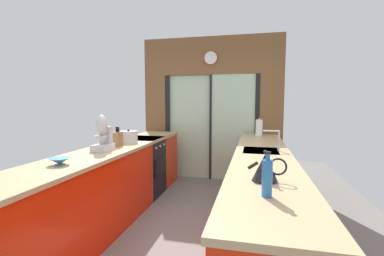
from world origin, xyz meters
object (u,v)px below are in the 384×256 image
at_px(knife_block, 118,139).
at_px(paper_towel_roll, 259,128).
at_px(soap_bottle, 267,177).
at_px(stock_pot, 129,137).
at_px(oven_range, 143,167).
at_px(mixing_bowl_far, 60,161).
at_px(stand_mixer, 103,137).
at_px(kettle, 265,167).

bearing_deg(knife_block, paper_towel_roll, 39.85).
height_order(knife_block, paper_towel_roll, paper_towel_roll).
bearing_deg(knife_block, soap_bottle, -39.59).
distance_m(stock_pot, soap_bottle, 2.51).
relative_size(soap_bottle, paper_towel_roll, 0.90).
bearing_deg(oven_range, mixing_bowl_far, -89.44).
relative_size(knife_block, stock_pot, 1.00).
relative_size(stand_mixer, soap_bottle, 1.53).
relative_size(oven_range, mixing_bowl_far, 4.81).
height_order(mixing_bowl_far, paper_towel_roll, paper_towel_roll).
bearing_deg(mixing_bowl_far, knife_block, 90.00).
xyz_separation_m(knife_block, kettle, (1.78, -1.14, 0.01)).
bearing_deg(stand_mixer, stock_pot, 90.00).
height_order(stock_pot, soap_bottle, soap_bottle).
bearing_deg(stock_pot, stand_mixer, -90.00).
height_order(knife_block, soap_bottle, soap_bottle).
relative_size(kettle, paper_towel_roll, 0.91).
relative_size(stock_pot, soap_bottle, 0.93).
distance_m(mixing_bowl_far, kettle, 1.79).
relative_size(kettle, soap_bottle, 1.01).
xyz_separation_m(stock_pot, kettle, (1.78, -1.44, 0.02)).
bearing_deg(soap_bottle, paper_towel_roll, 90.00).
relative_size(oven_range, paper_towel_roll, 3.04).
bearing_deg(oven_range, kettle, -47.41).
xyz_separation_m(kettle, soap_bottle, (-0.00, -0.33, 0.02)).
bearing_deg(mixing_bowl_far, stock_pot, 90.00).
bearing_deg(kettle, stand_mixer, 155.87).
bearing_deg(paper_towel_roll, oven_range, -159.51).
bearing_deg(knife_block, stock_pot, 90.00).
distance_m(mixing_bowl_far, stock_pot, 1.36).
xyz_separation_m(stand_mixer, paper_towel_roll, (1.78, 1.83, -0.03)).
relative_size(mixing_bowl_far, paper_towel_roll, 0.63).
bearing_deg(oven_range, stock_pot, -87.95).
height_order(stock_pot, kettle, kettle).
height_order(mixing_bowl_far, stand_mixer, stand_mixer).
xyz_separation_m(oven_range, paper_towel_roll, (1.80, 0.67, 0.60)).
bearing_deg(soap_bottle, stock_pot, 135.13).
height_order(stand_mixer, stock_pot, stand_mixer).
bearing_deg(kettle, knife_block, 147.28).
xyz_separation_m(mixing_bowl_far, stock_pot, (0.00, 1.36, 0.05)).
xyz_separation_m(oven_range, kettle, (1.80, -1.96, 0.56)).
distance_m(oven_range, stand_mixer, 1.32).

